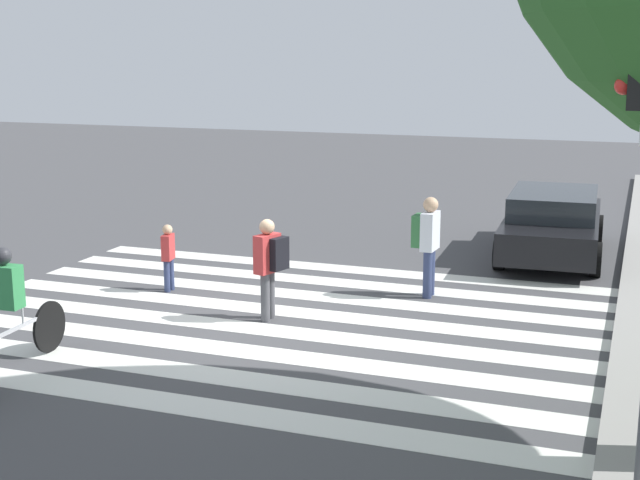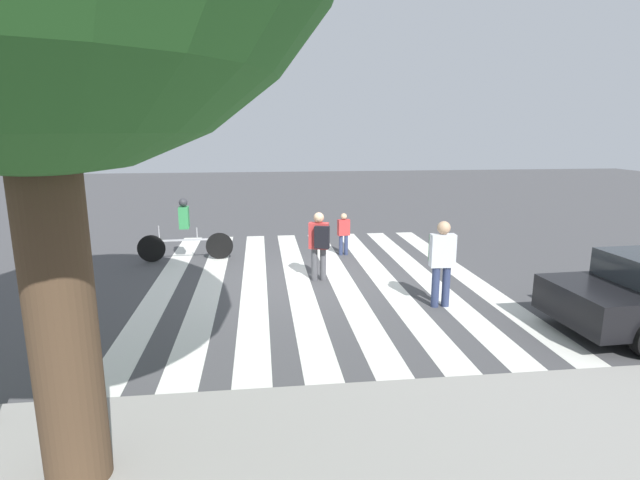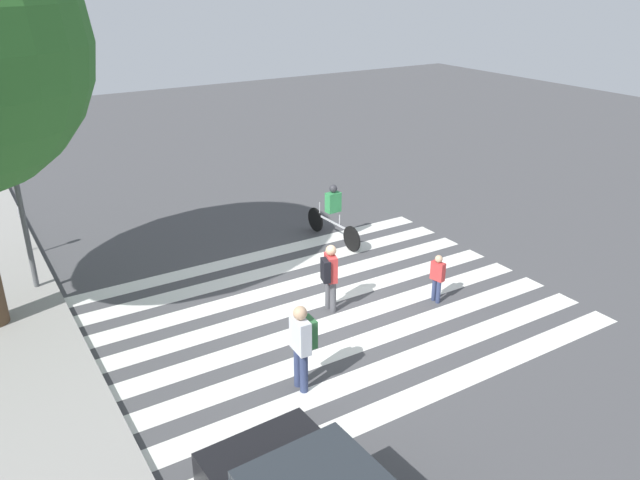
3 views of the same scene
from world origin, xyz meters
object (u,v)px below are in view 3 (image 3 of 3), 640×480
at_px(parking_meter, 22,219).
at_px(pedestrian_child_with_backpack, 330,273).
at_px(traffic_light, 18,158).
at_px(cyclist_far_lane, 333,212).
at_px(pedestrian_adult_tall_backpack, 302,341).
at_px(pedestrian_adult_blue_shirt, 437,276).

xyz_separation_m(parking_meter, pedestrian_child_with_backpack, (-6.68, -5.23, -0.13)).
bearing_deg(traffic_light, cyclist_far_lane, -98.57).
bearing_deg(pedestrian_adult_tall_backpack, pedestrian_adult_blue_shirt, -70.96).
relative_size(pedestrian_adult_blue_shirt, cyclist_far_lane, 0.47).
distance_m(pedestrian_child_with_backpack, cyclist_far_lane, 3.94).
height_order(traffic_light, cyclist_far_lane, traffic_light).
height_order(pedestrian_adult_tall_backpack, pedestrian_child_with_backpack, pedestrian_adult_tall_backpack).
bearing_deg(pedestrian_adult_blue_shirt, parking_meter, 33.03).
bearing_deg(pedestrian_child_with_backpack, traffic_light, -112.90).
bearing_deg(traffic_light, pedestrian_adult_blue_shirt, -125.21).
relative_size(parking_meter, pedestrian_adult_tall_backpack, 0.83).
distance_m(pedestrian_adult_tall_backpack, pedestrian_adult_blue_shirt, 4.39).
xyz_separation_m(parking_meter, cyclist_far_lane, (-3.42, -7.43, -0.17)).
distance_m(traffic_light, pedestrian_child_with_backpack, 7.23).
height_order(parking_meter, pedestrian_adult_tall_backpack, pedestrian_adult_tall_backpack).
relative_size(pedestrian_adult_tall_backpack, cyclist_far_lane, 0.69).
bearing_deg(cyclist_far_lane, pedestrian_adult_blue_shirt, 178.31).
relative_size(traffic_light, cyclist_far_lane, 1.89).
height_order(traffic_light, pedestrian_adult_blue_shirt, traffic_light).
relative_size(traffic_light, pedestrian_child_with_backpack, 2.95).
relative_size(pedestrian_adult_tall_backpack, pedestrian_adult_blue_shirt, 1.46).
bearing_deg(pedestrian_child_with_backpack, cyclist_far_lane, 162.93).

